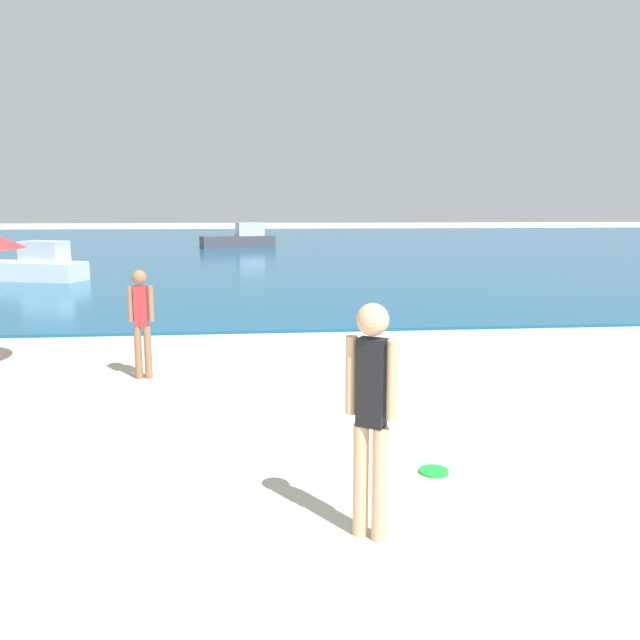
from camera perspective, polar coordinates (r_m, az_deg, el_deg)
The scene contains 6 objects.
water at distance 42.15m, azimuth -4.51°, elevation 6.85°, with size 160.00×60.00×0.06m, color #14567F.
person_standing at distance 4.58m, azimuth 4.65°, elevation -7.89°, with size 0.35×0.26×1.76m.
frisbee at distance 6.08m, azimuth 10.23°, elevation -13.28°, with size 0.27×0.27×0.03m, color green.
person_distant at distance 9.25m, azimuth -15.81°, elevation 0.22°, with size 0.36×0.21×1.56m.
boat_near at distance 22.76m, azimuth -24.62°, elevation 4.39°, with size 3.98×2.30×1.29m.
boat_far at distance 38.26m, azimuth -7.20°, elevation 7.27°, with size 4.51×2.49×1.46m.
Camera 1 is at (-0.76, -1.25, 2.41)m, focal length 35.48 mm.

